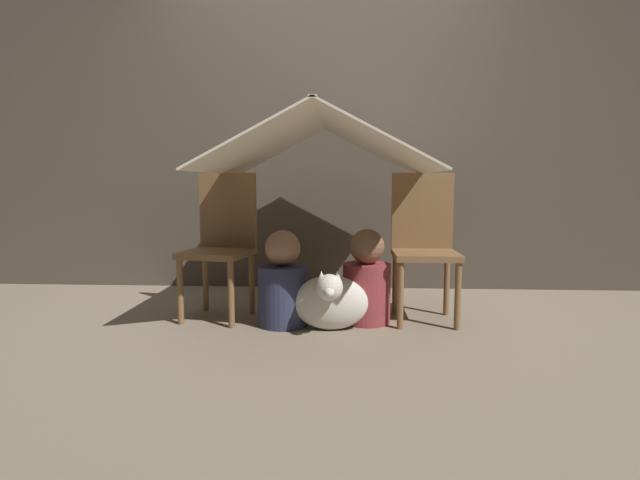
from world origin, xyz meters
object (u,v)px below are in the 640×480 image
(chair_right, at_px, (424,241))
(dog, at_px, (330,301))
(person_front, at_px, (283,285))
(person_second, at_px, (367,282))
(chair_left, at_px, (222,240))

(chair_right, xyz_separation_m, dog, (-0.56, -0.29, -0.31))
(person_front, bearing_deg, person_second, 9.89)
(person_second, bearing_deg, dog, -138.43)
(chair_right, relative_size, dog, 2.09)
(chair_right, bearing_deg, person_second, -163.70)
(chair_left, xyz_separation_m, person_second, (0.89, -0.10, -0.23))
(chair_right, distance_m, person_second, 0.43)
(dog, bearing_deg, person_second, 41.57)
(chair_right, bearing_deg, chair_left, -179.66)
(chair_right, bearing_deg, dog, -152.55)
(person_second, height_order, dog, person_second)
(chair_right, height_order, person_front, chair_right)
(chair_right, height_order, person_second, chair_right)
(person_front, distance_m, person_second, 0.50)
(person_front, height_order, dog, person_front)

